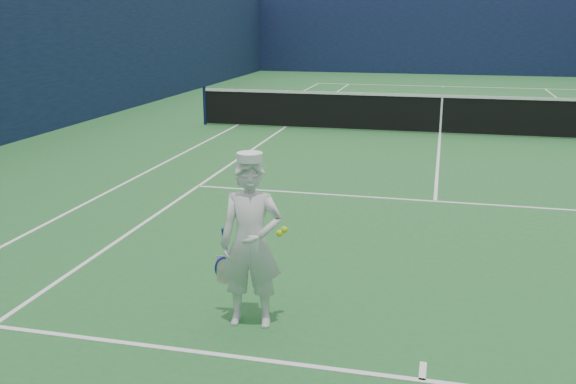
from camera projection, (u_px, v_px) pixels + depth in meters
The scene contains 5 objects.
ground at pixel (440, 134), 16.45m from camera, with size 80.00×80.00×0.00m, color #25622D.
court_markings at pixel (440, 134), 16.45m from camera, with size 11.03×23.83×0.01m.
windscreen_fence at pixel (445, 55), 15.92m from camera, with size 20.12×36.12×4.00m.
tennis_net at pixel (441, 112), 16.31m from camera, with size 12.88×0.09×1.07m.
tennis_player at pixel (251, 243), 6.11m from camera, with size 0.78×0.47×1.71m.
Camera 1 is at (0.03, -16.72, 2.92)m, focal length 40.00 mm.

